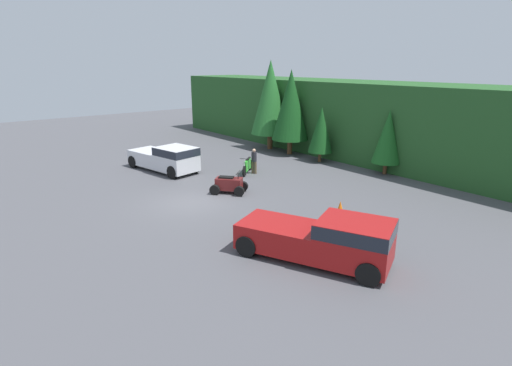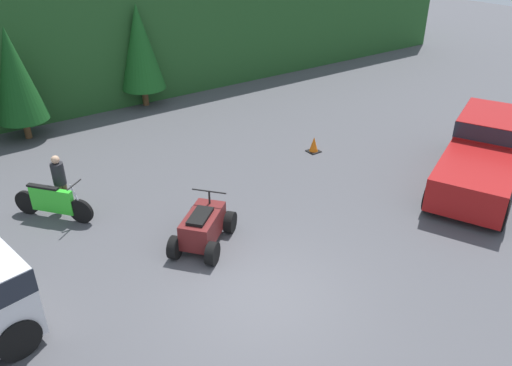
{
  "view_description": "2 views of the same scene",
  "coord_description": "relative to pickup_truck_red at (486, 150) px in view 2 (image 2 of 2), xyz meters",
  "views": [
    {
      "loc": [
        17.49,
        -9.77,
        7.02
      ],
      "look_at": [
        1.86,
        2.88,
        0.95
      ],
      "focal_mm": 28.0,
      "sensor_mm": 36.0,
      "label": 1
    },
    {
      "loc": [
        -4.96,
        -6.65,
        7.35
      ],
      "look_at": [
        1.86,
        2.88,
        0.95
      ],
      "focal_mm": 35.0,
      "sensor_mm": 36.0,
      "label": 2
    }
  ],
  "objects": [
    {
      "name": "traffic_cone",
      "position": [
        -2.98,
        4.48,
        -0.7
      ],
      "size": [
        0.42,
        0.42,
        0.55
      ],
      "color": "black",
      "rests_on": "ground_plane"
    },
    {
      "name": "quad_atv",
      "position": [
        -8.84,
        1.96,
        -0.47
      ],
      "size": [
        2.25,
        2.14,
        1.24
      ],
      "rotation": [
        0.0,
        0.0,
        0.69
      ],
      "color": "black",
      "rests_on": "ground_plane"
    },
    {
      "name": "dirt_bike",
      "position": [
        -11.52,
        5.35,
        -0.46
      ],
      "size": [
        1.57,
        1.92,
        1.17
      ],
      "rotation": [
        0.0,
        0.0,
        -0.9
      ],
      "color": "black",
      "rests_on": "ground_plane"
    },
    {
      "name": "hillside_backdrop",
      "position": [
        -8.79,
        15.49,
        1.89
      ],
      "size": [
        44.0,
        6.0,
        5.67
      ],
      "color": "#235123",
      "rests_on": "ground_plane"
    },
    {
      "name": "pickup_truck_red",
      "position": [
        0.0,
        0.0,
        0.0
      ],
      "size": [
        5.95,
        4.1,
        1.77
      ],
      "rotation": [
        0.0,
        0.0,
        0.42
      ],
      "color": "maroon",
      "rests_on": "ground_plane"
    },
    {
      "name": "ground_plane",
      "position": [
        -8.79,
        -0.51,
        -0.95
      ],
      "size": [
        80.0,
        80.0,
        0.0
      ],
      "primitive_type": "plane",
      "color": "#4C4C51"
    },
    {
      "name": "tree_right",
      "position": [
        -5.69,
        12.27,
        1.52
      ],
      "size": [
        1.85,
        1.85,
        4.2
      ],
      "color": "brown",
      "rests_on": "ground_plane"
    },
    {
      "name": "rider_person",
      "position": [
        -11.17,
        5.63,
        -0.05
      ],
      "size": [
        0.47,
        0.47,
        1.66
      ],
      "rotation": [
        0.0,
        0.0,
        -1.01
      ],
      "color": "brown",
      "rests_on": "ground_plane"
    },
    {
      "name": "tree_mid_right",
      "position": [
        -10.72,
        11.5,
        1.42
      ],
      "size": [
        1.77,
        1.77,
        4.02
      ],
      "color": "brown",
      "rests_on": "ground_plane"
    }
  ]
}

